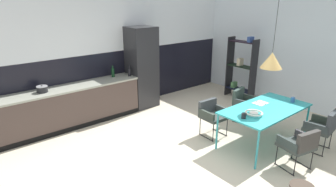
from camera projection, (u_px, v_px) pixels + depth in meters
The scene contains 20 objects.
ground_plane at pixel (204, 155), 5.17m from camera, with size 9.62×9.62×0.00m, color beige.
back_wall_splashback_dark at pixel (116, 80), 7.23m from camera, with size 7.40×0.12×1.47m, color black.
back_wall_panel_upper at pixel (112, 20), 6.75m from camera, with size 7.40×0.12×1.47m, color silver.
side_wall_right at pixel (310, 52), 6.88m from camera, with size 0.12×6.42×2.95m, color silver.
kitchen_counter at pixel (57, 110), 6.06m from camera, with size 3.80×0.63×0.90m.
refrigerator_column at pixel (142, 68), 7.22m from camera, with size 0.67×0.60×2.06m, color #232326.
dining_table at pixel (266, 110), 5.35m from camera, with size 1.80×0.95×0.75m.
armchair_by_stool at pixel (243, 101), 6.47m from camera, with size 0.56×0.56×0.75m.
armchair_far_side at pixel (324, 125), 5.15m from camera, with size 0.53×0.52×0.82m.
armchair_near_window at pixel (212, 112), 5.79m from camera, with size 0.51×0.49×0.73m.
armchair_head_of_table at pixel (300, 144), 4.59m from camera, with size 0.57×0.56×0.74m.
fruit_bowl at pixel (254, 113), 5.01m from camera, with size 0.32×0.32×0.06m.
open_book at pixel (260, 103), 5.56m from camera, with size 0.27×0.23×0.02m.
mug_short_terracotta at pixel (244, 116), 4.87m from camera, with size 0.13×0.08×0.10m.
mug_glass_clear at pixel (293, 100), 5.62m from camera, with size 0.12×0.08×0.10m.
cooking_pot at pixel (42, 89), 5.75m from camera, with size 0.22×0.22×0.15m.
bottle_oil_tall at pixel (129, 72), 6.91m from camera, with size 0.07×0.07×0.27m.
bottle_vinegar_dark at pixel (113, 72), 6.84m from camera, with size 0.08×0.08×0.28m.
open_shelf_unit at pixel (241, 67), 7.84m from camera, with size 0.30×0.82×1.75m.
pendant_lamp_over_table_near at pixel (272, 60), 5.04m from camera, with size 0.39×0.39×1.37m.
Camera 1 is at (-3.40, -3.06, 2.75)m, focal length 30.12 mm.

